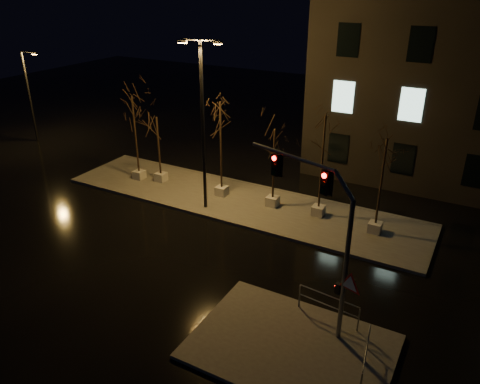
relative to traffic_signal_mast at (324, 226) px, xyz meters
The scene contains 14 objects.
ground 9.17m from the traffic_signal_mast, 166.00° to the left, with size 90.00×90.00×0.00m, color black.
median 11.96m from the traffic_signal_mast, 134.59° to the left, with size 22.00×5.00×0.15m, color #4D4B45.
sidewalk_corner 4.55m from the traffic_signal_mast, 102.45° to the right, with size 7.00×5.00×0.15m, color #4D4B45.
tree_0 16.85m from the traffic_signal_mast, 152.93° to the left, with size 1.80×1.80×5.58m.
tree_1 15.78m from the traffic_signal_mast, 149.27° to the left, with size 1.80×1.80×4.33m.
tree_2 12.13m from the traffic_signal_mast, 138.07° to the left, with size 1.80×1.80×5.86m.
tree_3 10.11m from the traffic_signal_mast, 124.67° to the left, with size 1.80×1.80×4.67m.
tree_4 8.97m from the traffic_signal_mast, 109.71° to the left, with size 1.80×1.80×5.80m.
tree_5 8.06m from the traffic_signal_mast, 88.64° to the left, with size 1.80×1.80×5.17m.
traffic_signal_mast is the anchor object (origin of this frame).
streetlight_main 11.04m from the traffic_signal_mast, 145.08° to the left, with size 2.28×0.83×9.21m.
streetlight_far 29.35m from the traffic_signal_mast, 159.88° to the left, with size 1.34×0.64×7.04m.
guard_rail_a 3.53m from the traffic_signal_mast, 56.72° to the left, with size 2.50×0.32×1.09m.
guard_rail_b 4.43m from the traffic_signal_mast, 33.95° to the right, with size 0.41×2.28×1.09m.
Camera 1 is at (12.13, -15.65, 12.14)m, focal length 35.00 mm.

